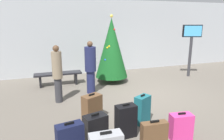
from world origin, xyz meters
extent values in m
plane|color=#665E54|center=(0.00, 0.00, 0.00)|extent=(16.00, 16.00, 0.00)
cube|color=#B7BCC1|center=(0.00, 3.50, 1.64)|extent=(16.00, 0.20, 3.28)
cylinder|color=#4C3319|center=(-0.65, 1.79, 0.10)|extent=(0.12, 0.12, 0.21)
cone|color=#14511E|center=(-0.65, 1.79, 1.35)|extent=(1.26, 1.26, 2.27)
sphere|color=#F2D84C|center=(-0.65, 1.79, 2.54)|extent=(0.12, 0.12, 0.12)
sphere|color=yellow|center=(-0.81, 1.57, 1.44)|extent=(0.08, 0.08, 0.08)
sphere|color=red|center=(-0.57, 1.70, 2.05)|extent=(0.08, 0.08, 0.08)
sphere|color=yellow|center=(-0.87, 1.60, 1.39)|extent=(0.08, 0.08, 0.08)
sphere|color=blue|center=(-0.98, 1.55, 0.95)|extent=(0.08, 0.08, 0.08)
cylinder|color=#333338|center=(2.80, 1.45, 0.85)|extent=(0.12, 0.12, 1.70)
cube|color=black|center=(2.80, 1.45, 1.95)|extent=(0.77, 0.36, 0.51)
cube|color=#4CB2F2|center=(2.80, 1.41, 1.95)|extent=(0.67, 0.27, 0.43)
cube|color=black|center=(-2.70, 1.99, 0.45)|extent=(1.72, 0.44, 0.06)
cube|color=black|center=(-3.34, 1.99, 0.21)|extent=(0.08, 0.35, 0.42)
cube|color=black|center=(-2.05, 1.99, 0.21)|extent=(0.08, 0.35, 0.42)
cylinder|color=#333338|center=(-2.83, 0.32, 0.37)|extent=(0.22, 0.22, 0.74)
cylinder|color=gray|center=(-2.83, 0.32, 1.14)|extent=(0.33, 0.33, 0.79)
sphere|color=brown|center=(-2.83, 0.32, 1.62)|extent=(0.18, 0.18, 0.18)
cylinder|color=#1E234C|center=(-1.73, 0.78, 0.38)|extent=(0.28, 0.28, 0.76)
cylinder|color=#1E234C|center=(-1.73, 0.78, 1.16)|extent=(0.52, 0.52, 0.81)
sphere|color=brown|center=(-1.73, 0.78, 1.65)|extent=(0.18, 0.18, 0.18)
cube|color=black|center=(-1.66, -2.08, 0.35)|extent=(0.44, 0.28, 0.70)
cube|color=black|center=(-1.66, -2.08, 0.72)|extent=(0.15, 0.04, 0.04)
cube|color=brown|center=(-2.16, -1.16, 0.33)|extent=(0.52, 0.44, 0.66)
cube|color=black|center=(-2.16, -1.16, 0.68)|extent=(0.16, 0.09, 0.04)
cube|color=black|center=(-2.88, -2.56, 0.76)|extent=(0.16, 0.06, 0.04)
cube|color=#19606B|center=(-1.07, -1.68, 0.34)|extent=(0.45, 0.38, 0.68)
cube|color=black|center=(-1.07, -1.68, 0.70)|extent=(0.13, 0.09, 0.04)
cube|color=brown|center=(-1.41, -2.79, 0.32)|extent=(0.50, 0.20, 0.63)
cube|color=black|center=(-1.41, -2.79, 0.65)|extent=(0.17, 0.04, 0.04)
cube|color=black|center=(-2.42, -3.10, 0.79)|extent=(0.18, 0.04, 0.04)
cube|color=#E5388C|center=(-0.63, -2.54, 0.27)|extent=(0.48, 0.30, 0.55)
cube|color=black|center=(-0.63, -2.54, 0.57)|extent=(0.16, 0.05, 0.04)
cube|color=black|center=(-2.36, -2.26, 0.34)|extent=(0.48, 0.36, 0.67)
cube|color=black|center=(-2.36, -2.26, 0.69)|extent=(0.15, 0.07, 0.04)
camera|label=1|loc=(-3.23, -5.71, 2.43)|focal=33.09mm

